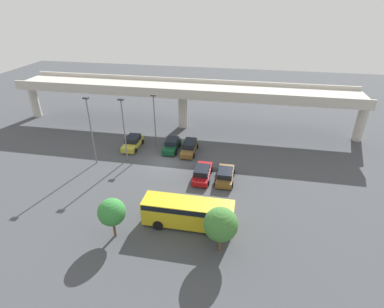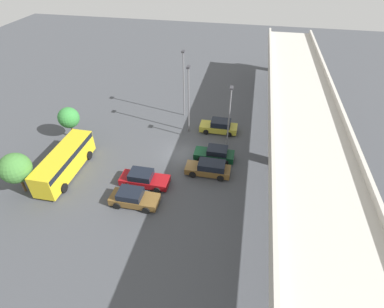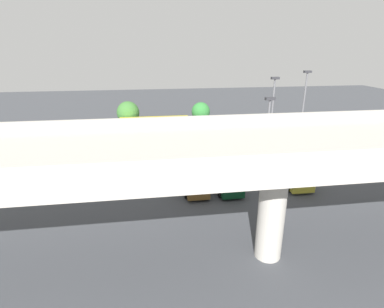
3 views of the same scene
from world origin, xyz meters
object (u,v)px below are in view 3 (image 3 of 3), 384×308
(parked_car_1, at_px, (227,181))
(lamp_post_mid_lot, at_px, (267,139))
(parked_car_4, at_px, (129,158))
(lamp_post_near_aisle, at_px, (272,117))
(tree_front_left, at_px, (201,112))
(parked_car_2, at_px, (195,181))
(shuttle_bus, at_px, (155,127))
(lamp_post_by_overpass, at_px, (303,110))
(tree_front_centre, at_px, (128,113))
(parked_car_0, at_px, (292,175))
(parked_car_3, at_px, (157,157))

(parked_car_1, xyz_separation_m, lamp_post_mid_lot, (-2.63, 1.04, 3.74))
(parked_car_4, bearing_deg, lamp_post_mid_lot, 54.91)
(lamp_post_near_aisle, xyz_separation_m, tree_front_left, (4.15, -13.58, -2.19))
(parked_car_2, height_order, lamp_post_mid_lot, lamp_post_mid_lot)
(parked_car_4, bearing_deg, shuttle_bus, 161.67)
(shuttle_bus, height_order, lamp_post_by_overpass, lamp_post_by_overpass)
(parked_car_1, distance_m, lamp_post_mid_lot, 4.69)
(parked_car_1, bearing_deg, tree_front_centre, 26.20)
(parked_car_1, relative_size, parked_car_2, 0.94)
(tree_front_centre, bearing_deg, lamp_post_mid_lot, 121.20)
(parked_car_2, distance_m, tree_front_centre, 18.45)
(parked_car_2, relative_size, parked_car_4, 1.03)
(parked_car_4, bearing_deg, tree_front_centre, -177.29)
(parked_car_0, distance_m, tree_front_left, 18.09)
(parked_car_0, bearing_deg, tree_front_left, 15.37)
(lamp_post_by_overpass, height_order, tree_front_left, lamp_post_by_overpass)
(parked_car_1, bearing_deg, parked_car_2, 84.29)
(parked_car_4, xyz_separation_m, tree_front_left, (-9.02, -11.10, 2.03))
(shuttle_bus, xyz_separation_m, tree_front_centre, (3.30, -2.68, 1.30))
(parked_car_3, distance_m, lamp_post_mid_lot, 11.58)
(shuttle_bus, bearing_deg, parked_car_2, -79.34)
(lamp_post_mid_lot, distance_m, tree_front_centre, 21.80)
(parked_car_3, bearing_deg, shuttle_bus, 179.81)
(shuttle_bus, height_order, tree_front_centre, tree_front_centre)
(tree_front_left, height_order, tree_front_centre, tree_front_centre)
(lamp_post_mid_lot, bearing_deg, parked_car_0, -156.85)
(parked_car_3, bearing_deg, lamp_post_by_overpass, 85.95)
(parked_car_1, distance_m, parked_car_3, 8.38)
(parked_car_1, distance_m, tree_front_centre, 19.69)
(parked_car_1, height_order, parked_car_4, parked_car_1)
(parked_car_2, bearing_deg, parked_car_0, -90.00)
(lamp_post_by_overpass, bearing_deg, parked_car_2, 24.44)
(parked_car_0, height_order, lamp_post_by_overpass, lamp_post_by_overpass)
(parked_car_0, relative_size, parked_car_4, 1.03)
(tree_front_centre, bearing_deg, parked_car_3, 106.36)
(parked_car_3, distance_m, lamp_post_by_overpass, 14.87)
(parked_car_0, height_order, tree_front_left, tree_front_left)
(shuttle_bus, distance_m, lamp_post_near_aisle, 15.40)
(parked_car_0, xyz_separation_m, shuttle_bus, (11.01, -14.61, 0.84))
(parked_car_2, relative_size, tree_front_centre, 1.07)
(tree_front_centre, bearing_deg, lamp_post_near_aisle, 135.32)
(shuttle_bus, distance_m, tree_front_centre, 4.45)
(parked_car_1, height_order, lamp_post_by_overpass, lamp_post_by_overpass)
(shuttle_bus, relative_size, tree_front_left, 2.14)
(parked_car_4, distance_m, lamp_post_by_overpass, 17.50)
(tree_front_centre, bearing_deg, parked_car_2, 109.27)
(parked_car_2, height_order, tree_front_centre, tree_front_centre)
(shuttle_bus, bearing_deg, tree_front_centre, 140.83)
(parked_car_3, bearing_deg, tree_front_centre, -163.64)
(lamp_post_near_aisle, bearing_deg, lamp_post_mid_lot, 64.30)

